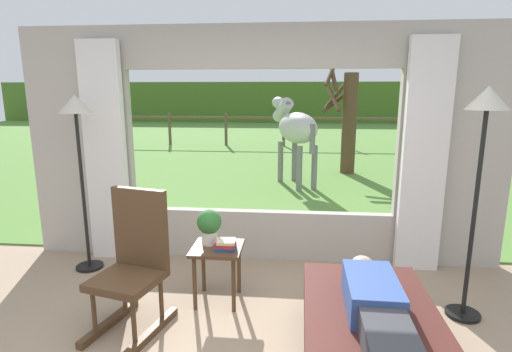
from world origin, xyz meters
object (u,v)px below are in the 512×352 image
floor_lamp_left (77,130)px  pasture_tree (347,118)px  floor_lamp_right (484,134)px  side_table (217,257)px  reclining_person (377,310)px  recliner_sofa (373,348)px  potted_plant (209,225)px  book_stack (225,245)px  horse (296,128)px  rocking_chair (134,262)px

floor_lamp_left → pasture_tree: 6.36m
floor_lamp_right → pasture_tree: size_ratio=0.74×
side_table → floor_lamp_left: size_ratio=0.28×
reclining_person → floor_lamp_left: 3.25m
floor_lamp_left → reclining_person: bearing=-28.7°
side_table → pasture_tree: pasture_tree is taller
reclining_person → floor_lamp_right: size_ratio=0.75×
recliner_sofa → side_table: 1.52m
potted_plant → floor_lamp_right: bearing=-2.9°
pasture_tree → reclining_person: bearing=-95.2°
side_table → book_stack: book_stack is taller
reclining_person → floor_lamp_right: bearing=45.4°
floor_lamp_left → horse: floor_lamp_left is taller
side_table → reclining_person: bearing=-38.1°
horse → recliner_sofa: bearing=-111.4°
potted_plant → pasture_tree: size_ratio=0.12×
floor_lamp_left → pasture_tree: bearing=58.3°
floor_lamp_right → pasture_tree: 6.02m
potted_plant → pasture_tree: 6.23m
floor_lamp_left → floor_lamp_right: (3.63, -0.60, 0.06)m
recliner_sofa → horse: bearing=96.4°
side_table → recliner_sofa: bearing=-36.6°
recliner_sofa → floor_lamp_right: floor_lamp_right is taller
recliner_sofa → book_stack: bearing=144.4°
horse → potted_plant: bearing=-126.2°
rocking_chair → pasture_tree: size_ratio=0.43×
reclining_person → potted_plant: 1.64m
side_table → book_stack: (0.09, -0.06, 0.14)m
recliner_sofa → side_table: side_table is taller
floor_lamp_right → floor_lamp_left: bearing=170.7°
floor_lamp_left → floor_lamp_right: 3.68m
horse → rocking_chair: bearing=-130.8°
side_table → potted_plant: (-0.08, 0.06, 0.28)m
rocking_chair → floor_lamp_left: (-0.93, 0.98, 0.94)m
floor_lamp_right → pasture_tree: bearing=92.8°
side_table → potted_plant: bearing=143.1°
rocking_chair → potted_plant: (0.50, 0.50, 0.16)m
rocking_chair → horse: (1.26, 5.08, 0.61)m
side_table → floor_lamp_left: floor_lamp_left is taller
potted_plant → book_stack: (0.17, -0.12, -0.14)m
pasture_tree → floor_lamp_left: bearing=-121.7°
reclining_person → recliner_sofa: bearing=91.0°
book_stack → pasture_tree: size_ratio=0.07×
recliner_sofa → floor_lamp_right: size_ratio=0.90×
side_table → floor_lamp_left: bearing=160.1°
horse → pasture_tree: size_ratio=0.68×
floor_lamp_right → recliner_sofa: bearing=-137.3°
side_table → floor_lamp_right: size_ratio=0.27×
recliner_sofa → rocking_chair: size_ratio=1.53×
potted_plant → floor_lamp_right: size_ratio=0.17×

